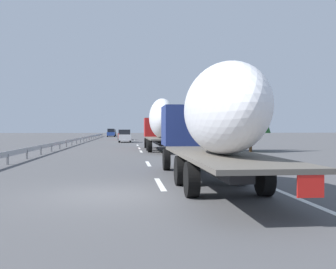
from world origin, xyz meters
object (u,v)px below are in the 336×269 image
Objects in this scene: car_blue_sedan at (111,133)px; truck_trailing at (212,120)px; truck_lead at (161,123)px; car_white_van at (125,136)px; road_sign at (175,128)px; car_black_suv at (113,133)px; car_red_compact at (123,135)px.

truck_trailing is at bearing -175.06° from car_blue_sedan.
truck_lead reaches higher than car_white_van.
car_white_van is at bearing 41.70° from road_sign.
car_red_compact is at bearing -174.84° from car_black_suv.
car_blue_sedan is (38.80, 3.69, 0.05)m from car_white_van.
truck_trailing reaches higher than car_red_compact.
car_white_van is at bearing 8.82° from truck_lead.
road_sign is (14.57, -3.10, -0.51)m from truck_lead.
car_blue_sedan reaches higher than car_red_compact.
car_red_compact is at bearing -173.01° from car_blue_sedan.
truck_lead is 70.61m from car_black_suv.
truck_trailing is 55.50m from car_red_compact.
truck_trailing reaches higher than car_blue_sedan.
car_white_van reaches higher than car_black_suv.
car_red_compact is at bearing 19.53° from road_sign.
car_white_van reaches higher than car_red_compact.
road_sign is (-19.53, -6.93, 1.12)m from car_red_compact.
road_sign reaches higher than car_white_van.
truck_trailing is (-21.26, -0.00, -0.24)m from truck_lead.
car_white_van is at bearing -175.63° from car_black_suv.
truck_lead is 2.92× the size of car_blue_sedan.
car_black_suv is 0.94× the size of car_white_van.
road_sign is at bearing -160.47° from car_red_compact.
truck_lead is 21.26m from truck_trailing.
car_red_compact is 20.75m from road_sign.
car_black_suv is at bearing 5.16° from car_red_compact.
car_blue_sedan is at bearing 6.99° from car_red_compact.
truck_lead is at bearing 167.99° from road_sign.
road_sign reaches higher than car_blue_sedan.
car_blue_sedan reaches higher than car_black_suv.
truck_trailing is 3.05× the size of car_red_compact.
car_black_suv is 9.57m from car_blue_sedan.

